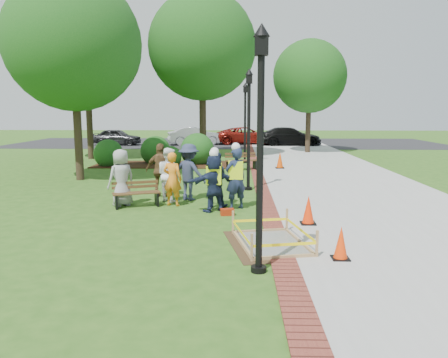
{
  "coord_description": "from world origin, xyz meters",
  "views": [
    {
      "loc": [
        0.87,
        -10.44,
        2.86
      ],
      "look_at": [
        0.5,
        1.2,
        1.0
      ],
      "focal_mm": 35.0,
      "sensor_mm": 36.0,
      "label": 1
    }
  ],
  "objects_px": {
    "hivis_worker_c": "(215,177)",
    "hivis_worker_a": "(214,181)",
    "cone_front": "(341,244)",
    "wet_concrete_pad": "(271,234)",
    "hivis_worker_b": "(236,176)",
    "bench_near": "(137,199)",
    "lamp_near": "(260,132)"
  },
  "relations": [
    {
      "from": "hivis_worker_c",
      "to": "hivis_worker_a",
      "type": "bearing_deg",
      "value": -89.23
    },
    {
      "from": "cone_front",
      "to": "wet_concrete_pad",
      "type": "bearing_deg",
      "value": 144.34
    },
    {
      "from": "hivis_worker_b",
      "to": "cone_front",
      "type": "bearing_deg",
      "value": -64.49
    },
    {
      "from": "wet_concrete_pad",
      "to": "hivis_worker_c",
      "type": "relative_size",
      "value": 1.47
    },
    {
      "from": "hivis_worker_a",
      "to": "wet_concrete_pad",
      "type": "bearing_deg",
      "value": -65.52
    },
    {
      "from": "cone_front",
      "to": "hivis_worker_c",
      "type": "distance_m",
      "value": 5.33
    },
    {
      "from": "bench_near",
      "to": "hivis_worker_c",
      "type": "relative_size",
      "value": 0.82
    },
    {
      "from": "cone_front",
      "to": "hivis_worker_a",
      "type": "relative_size",
      "value": 0.37
    },
    {
      "from": "wet_concrete_pad",
      "to": "lamp_near",
      "type": "height_order",
      "value": "lamp_near"
    },
    {
      "from": "hivis_worker_b",
      "to": "bench_near",
      "type": "bearing_deg",
      "value": 176.5
    },
    {
      "from": "hivis_worker_b",
      "to": "hivis_worker_c",
      "type": "height_order",
      "value": "hivis_worker_b"
    },
    {
      "from": "bench_near",
      "to": "hivis_worker_c",
      "type": "bearing_deg",
      "value": 3.1
    },
    {
      "from": "bench_near",
      "to": "hivis_worker_c",
      "type": "height_order",
      "value": "hivis_worker_c"
    },
    {
      "from": "wet_concrete_pad",
      "to": "hivis_worker_c",
      "type": "bearing_deg",
      "value": 110.84
    },
    {
      "from": "bench_near",
      "to": "hivis_worker_c",
      "type": "xyz_separation_m",
      "value": [
        2.31,
        0.13,
        0.65
      ]
    },
    {
      "from": "bench_near",
      "to": "lamp_near",
      "type": "distance_m",
      "value": 6.54
    },
    {
      "from": "bench_near",
      "to": "wet_concrete_pad",
      "type": "bearing_deg",
      "value": -43.72
    },
    {
      "from": "bench_near",
      "to": "cone_front",
      "type": "height_order",
      "value": "bench_near"
    },
    {
      "from": "wet_concrete_pad",
      "to": "hivis_worker_a",
      "type": "height_order",
      "value": "hivis_worker_a"
    },
    {
      "from": "cone_front",
      "to": "hivis_worker_b",
      "type": "bearing_deg",
      "value": 115.51
    },
    {
      "from": "wet_concrete_pad",
      "to": "hivis_worker_a",
      "type": "distance_m",
      "value": 3.42
    },
    {
      "from": "bench_near",
      "to": "lamp_near",
      "type": "relative_size",
      "value": 0.34
    },
    {
      "from": "wet_concrete_pad",
      "to": "hivis_worker_b",
      "type": "relative_size",
      "value": 1.34
    },
    {
      "from": "hivis_worker_c",
      "to": "bench_near",
      "type": "bearing_deg",
      "value": -176.9
    },
    {
      "from": "lamp_near",
      "to": "hivis_worker_b",
      "type": "bearing_deg",
      "value": 95.06
    },
    {
      "from": "hivis_worker_b",
      "to": "hivis_worker_a",
      "type": "bearing_deg",
      "value": -152.74
    },
    {
      "from": "wet_concrete_pad",
      "to": "lamp_near",
      "type": "relative_size",
      "value": 0.61
    },
    {
      "from": "hivis_worker_a",
      "to": "hivis_worker_b",
      "type": "bearing_deg",
      "value": 27.26
    },
    {
      "from": "wet_concrete_pad",
      "to": "hivis_worker_c",
      "type": "xyz_separation_m",
      "value": [
        -1.4,
        3.68,
        0.65
      ]
    },
    {
      "from": "cone_front",
      "to": "hivis_worker_b",
      "type": "distance_m",
      "value": 4.78
    },
    {
      "from": "wet_concrete_pad",
      "to": "cone_front",
      "type": "relative_size",
      "value": 3.9
    },
    {
      "from": "hivis_worker_b",
      "to": "hivis_worker_c",
      "type": "xyz_separation_m",
      "value": [
        -0.62,
        0.3,
        -0.07
      ]
    }
  ]
}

